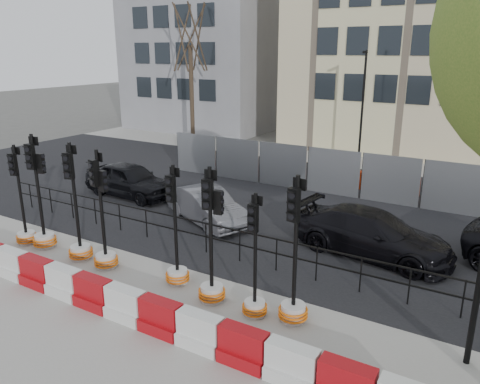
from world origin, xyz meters
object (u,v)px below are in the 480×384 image
Objects in this scene: traffic_signal_h at (293,293)px; car_a at (130,180)px; traffic_signal_a at (24,224)px; car_c at (372,234)px; traffic_signal_d at (104,241)px.

car_a is at bearing 161.40° from traffic_signal_h.
traffic_signal_h reaches higher than traffic_signal_a.
car_c is (10.51, -0.71, -0.03)m from car_a.
car_c is at bearing -90.64° from car_a.
traffic_signal_a is at bearing -169.53° from car_a.
car_a is (-4.22, 5.48, -0.10)m from traffic_signal_d.
traffic_signal_d is at bearing -168.61° from traffic_signal_h.
car_a is 0.86× the size of car_c.
traffic_signal_h is at bearing -114.55° from car_a.
traffic_signal_d is 0.99× the size of traffic_signal_h.
traffic_signal_d is 0.80× the size of car_a.
traffic_signal_a reaches higher than car_c.
traffic_signal_h reaches higher than traffic_signal_d.
traffic_signal_d is 6.92m from car_a.
traffic_signal_h is 0.80× the size of car_a.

